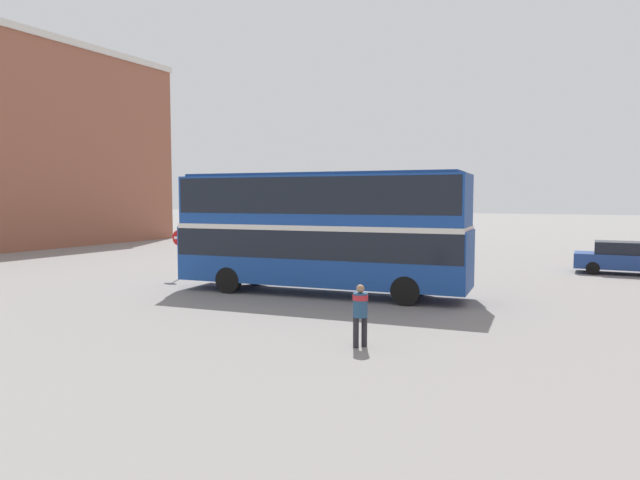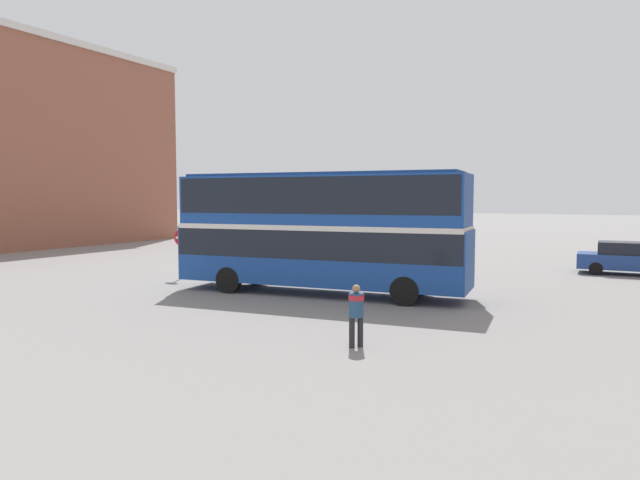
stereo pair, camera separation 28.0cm
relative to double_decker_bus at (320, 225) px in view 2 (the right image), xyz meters
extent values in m
plane|color=gray|center=(-1.87, -0.12, -2.68)|extent=(240.00, 240.00, 0.00)
cube|color=#194293|center=(0.00, 0.00, -1.17)|extent=(11.56, 3.74, 2.15)
cube|color=#194293|center=(0.00, 0.00, 0.90)|extent=(11.38, 3.64, 1.99)
cube|color=black|center=(0.00, 0.00, -0.68)|extent=(11.45, 3.75, 1.06)
cube|color=black|center=(0.00, 0.00, 1.14)|extent=(11.21, 3.65, 1.35)
cube|color=silver|center=(0.00, 0.00, -0.07)|extent=(11.45, 3.75, 0.20)
cube|color=navy|center=(0.00, 0.00, 1.94)|extent=(10.85, 3.41, 0.10)
cylinder|color=black|center=(3.49, 1.51, -2.17)|extent=(1.06, 0.41, 1.03)
cylinder|color=black|center=(3.73, -0.72, -2.17)|extent=(1.06, 0.41, 1.03)
cylinder|color=black|center=(-3.51, 0.75, -2.17)|extent=(1.06, 0.41, 1.03)
cylinder|color=black|center=(-3.26, -1.49, -2.17)|extent=(1.06, 0.41, 1.03)
cylinder|color=#232328|center=(4.48, -6.62, -2.30)|extent=(0.14, 0.14, 0.76)
cylinder|color=#232328|center=(4.63, -6.43, -2.30)|extent=(0.14, 0.14, 0.76)
cylinder|color=navy|center=(4.56, -6.53, -1.61)|extent=(0.51, 0.51, 0.60)
cylinder|color=#B2232D|center=(4.56, -6.53, -1.42)|extent=(0.55, 0.55, 0.13)
sphere|color=#936B4C|center=(4.56, -6.53, -1.20)|extent=(0.21, 0.21, 0.21)
cube|color=navy|center=(10.54, 12.03, -2.05)|extent=(4.60, 2.01, 0.73)
cube|color=black|center=(10.36, 12.02, -1.39)|extent=(2.41, 1.75, 0.59)
cylinder|color=black|center=(9.10, 12.83, -2.37)|extent=(0.63, 0.24, 0.62)
cylinder|color=black|center=(9.16, 11.14, -2.37)|extent=(0.63, 0.24, 0.62)
cylinder|color=gray|center=(-7.56, 0.52, -1.57)|extent=(0.08, 0.08, 2.22)
cylinder|color=red|center=(-7.56, 0.52, -0.77)|extent=(0.69, 0.03, 0.69)
cube|color=white|center=(-7.56, 0.52, -0.77)|extent=(0.48, 0.04, 0.12)
camera|label=1|loc=(10.18, -19.41, 1.05)|focal=32.00mm
camera|label=2|loc=(10.43, -19.28, 1.05)|focal=32.00mm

